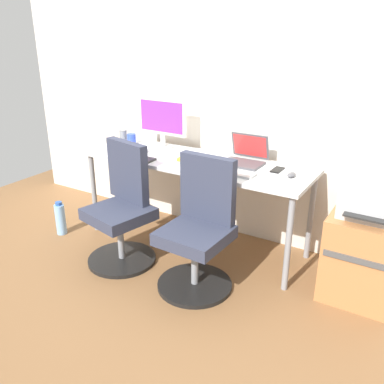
% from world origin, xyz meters
% --- Properties ---
extents(ground_plane, '(5.28, 5.28, 0.00)m').
position_xyz_m(ground_plane, '(0.00, 0.00, 0.00)').
color(ground_plane, brown).
extents(back_wall, '(4.40, 0.04, 2.60)m').
position_xyz_m(back_wall, '(0.00, 0.39, 1.30)').
color(back_wall, silver).
rests_on(back_wall, ground).
extents(desk, '(1.91, 0.62, 0.75)m').
position_xyz_m(desk, '(0.00, 0.00, 0.69)').
color(desk, silver).
rests_on(desk, ground).
extents(office_chair_left, '(0.54, 0.54, 0.94)m').
position_xyz_m(office_chair_left, '(-0.36, -0.51, 0.42)').
color(office_chair_left, black).
rests_on(office_chair_left, ground).
extents(office_chair_right, '(0.54, 0.54, 0.94)m').
position_xyz_m(office_chair_right, '(0.34, -0.51, 0.42)').
color(office_chair_right, black).
rests_on(office_chair_right, ground).
extents(side_cabinet, '(0.47, 0.52, 0.60)m').
position_xyz_m(side_cabinet, '(1.36, -0.03, 0.30)').
color(side_cabinet, '#B77542').
rests_on(side_cabinet, ground).
extents(printer, '(0.38, 0.40, 0.24)m').
position_xyz_m(printer, '(1.36, -0.03, 0.72)').
color(printer, '#B7B7B7').
rests_on(printer, side_cabinet).
extents(water_bottle_on_floor, '(0.09, 0.09, 0.31)m').
position_xyz_m(water_bottle_on_floor, '(-1.12, -0.49, 0.15)').
color(water_bottle_on_floor, '#8CBFF2').
rests_on(water_bottle_on_floor, ground).
extents(desktop_monitor, '(0.48, 0.18, 0.43)m').
position_xyz_m(desktop_monitor, '(-0.44, 0.17, 1.00)').
color(desktop_monitor, silver).
rests_on(desktop_monitor, desk).
extents(open_laptop, '(0.31, 0.28, 0.22)m').
position_xyz_m(open_laptop, '(0.38, 0.14, 0.81)').
color(open_laptop, '#4C4C51').
rests_on(open_laptop, desk).
extents(keyboard_by_monitor, '(0.34, 0.12, 0.02)m').
position_xyz_m(keyboard_by_monitor, '(-0.43, -0.23, 0.76)').
color(keyboard_by_monitor, '#2D2D2D').
rests_on(keyboard_by_monitor, desk).
extents(keyboard_by_laptop, '(0.34, 0.12, 0.02)m').
position_xyz_m(keyboard_by_laptop, '(0.41, -0.15, 0.76)').
color(keyboard_by_laptop, '#B7B7B7').
rests_on(keyboard_by_laptop, desk).
extents(mouse_by_monitor, '(0.06, 0.10, 0.03)m').
position_xyz_m(mouse_by_monitor, '(0.80, 0.01, 0.77)').
color(mouse_by_monitor, '#515156').
rests_on(mouse_by_monitor, desk).
extents(mouse_by_laptop, '(0.06, 0.10, 0.03)m').
position_xyz_m(mouse_by_laptop, '(-0.48, -0.05, 0.77)').
color(mouse_by_laptop, '#B7B7B7').
rests_on(mouse_by_laptop, desk).
extents(coffee_mug, '(0.08, 0.08, 0.09)m').
position_xyz_m(coffee_mug, '(-0.75, 0.12, 0.80)').
color(coffee_mug, blue).
rests_on(coffee_mug, desk).
extents(pen_cup, '(0.07, 0.07, 0.10)m').
position_xyz_m(pen_cup, '(-0.88, 0.15, 0.81)').
color(pen_cup, slate).
rests_on(pen_cup, desk).
extents(phone_near_laptop, '(0.07, 0.14, 0.01)m').
position_xyz_m(phone_near_laptop, '(0.66, 0.09, 0.76)').
color(phone_near_laptop, black).
rests_on(phone_near_laptop, desk).
extents(notebook, '(0.21, 0.15, 0.03)m').
position_xyz_m(notebook, '(0.00, -0.04, 0.77)').
color(notebook, yellow).
rests_on(notebook, desk).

